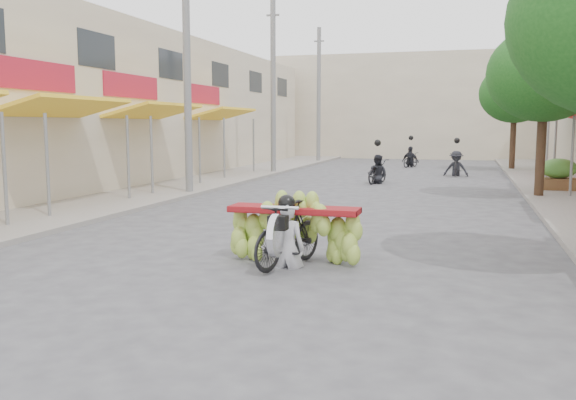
# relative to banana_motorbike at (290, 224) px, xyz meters

# --- Properties ---
(ground) EXTENTS (120.00, 120.00, 0.00)m
(ground) POSITION_rel_banana_motorbike_xyz_m (-0.51, -3.38, -0.67)
(ground) COLOR #545358
(ground) RESTS_ON ground
(sidewalk_left) EXTENTS (4.00, 60.00, 0.12)m
(sidewalk_left) POSITION_rel_banana_motorbike_xyz_m (-7.51, 11.62, -0.61)
(sidewalk_left) COLOR gray
(sidewalk_left) RESTS_ON ground
(shophouse_row_left) EXTENTS (9.77, 40.00, 6.00)m
(shophouse_row_left) POSITION_rel_banana_motorbike_xyz_m (-12.49, 10.60, 2.33)
(shophouse_row_left) COLOR beige
(shophouse_row_left) RESTS_ON ground
(far_building) EXTENTS (20.00, 6.00, 7.00)m
(far_building) POSITION_rel_banana_motorbike_xyz_m (-0.51, 34.62, 2.83)
(far_building) COLOR beige
(far_building) RESTS_ON ground
(utility_pole_mid) EXTENTS (0.60, 0.24, 8.00)m
(utility_pole_mid) POSITION_rel_banana_motorbike_xyz_m (-5.91, 8.62, 3.36)
(utility_pole_mid) COLOR slate
(utility_pole_mid) RESTS_ON ground
(utility_pole_far) EXTENTS (0.60, 0.24, 8.00)m
(utility_pole_far) POSITION_rel_banana_motorbike_xyz_m (-5.91, 17.62, 3.36)
(utility_pole_far) COLOR slate
(utility_pole_far) RESTS_ON ground
(utility_pole_back) EXTENTS (0.60, 0.24, 8.00)m
(utility_pole_back) POSITION_rel_banana_motorbike_xyz_m (-5.91, 26.62, 3.36)
(utility_pole_back) COLOR slate
(utility_pole_back) RESTS_ON ground
(street_tree_mid) EXTENTS (3.40, 3.40, 5.25)m
(street_tree_mid) POSITION_rel_banana_motorbike_xyz_m (4.89, 10.62, 3.12)
(street_tree_mid) COLOR #3A2719
(street_tree_mid) RESTS_ON ground
(street_tree_far) EXTENTS (3.40, 3.40, 5.25)m
(street_tree_far) POSITION_rel_banana_motorbike_xyz_m (4.89, 22.62, 3.12)
(street_tree_far) COLOR #3A2719
(street_tree_far) RESTS_ON ground
(produce_crate_far) EXTENTS (1.20, 0.88, 1.16)m
(produce_crate_far) POSITION_rel_banana_motorbike_xyz_m (5.69, 12.62, 0.05)
(produce_crate_far) COLOR brown
(produce_crate_far) RESTS_ON ground
(banana_motorbike) EXTENTS (2.20, 1.92, 1.95)m
(banana_motorbike) POSITION_rel_banana_motorbike_xyz_m (0.00, 0.00, 0.00)
(banana_motorbike) COLOR black
(banana_motorbike) RESTS_ON ground
(pedestrian) EXTENTS (0.89, 0.84, 1.57)m
(pedestrian) POSITION_rel_banana_motorbike_xyz_m (5.78, 12.87, 0.24)
(pedestrian) COLOR white
(pedestrian) RESTS_ON ground
(bg_motorbike_a) EXTENTS (0.98, 1.74, 1.95)m
(bg_motorbike_a) POSITION_rel_banana_motorbike_xyz_m (-0.60, 14.25, 0.07)
(bg_motorbike_a) COLOR black
(bg_motorbike_a) RESTS_ON ground
(bg_motorbike_b) EXTENTS (1.07, 1.87, 1.95)m
(bg_motorbike_b) POSITION_rel_banana_motorbike_xyz_m (2.30, 18.59, 0.16)
(bg_motorbike_b) COLOR black
(bg_motorbike_b) RESTS_ON ground
(bg_motorbike_c) EXTENTS (1.10, 1.49, 1.95)m
(bg_motorbike_c) POSITION_rel_banana_motorbike_xyz_m (-0.16, 23.85, 0.18)
(bg_motorbike_c) COLOR black
(bg_motorbike_c) RESTS_ON ground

